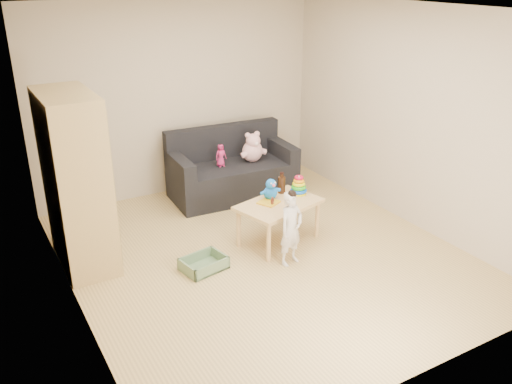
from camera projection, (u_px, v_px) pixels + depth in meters
room at (264, 142)px, 5.50m from camera, size 4.50×4.50×4.50m
wardrobe at (76, 182)px, 5.53m from camera, size 0.51×1.02×1.84m
sofa at (233, 180)px, 7.45m from camera, size 1.71×0.93×0.47m
play_table at (279, 222)px, 6.20m from camera, size 1.05×0.81×0.49m
storage_bin at (204, 263)px, 5.70m from camera, size 0.50×0.41×0.13m
toddler at (291, 229)px, 5.69m from camera, size 0.33×0.26×0.80m
pink_bear at (252, 149)px, 7.39m from camera, size 0.34×0.31×0.35m
doll at (221, 156)px, 7.21m from camera, size 0.16×0.11×0.30m
ring_stacker at (299, 187)px, 6.31m from camera, size 0.20×0.20×0.22m
brown_bottle at (282, 184)px, 6.33m from camera, size 0.09×0.09×0.25m
blue_plush at (270, 189)px, 6.15m from camera, size 0.22×0.18×0.25m
wooden_figure at (272, 201)px, 6.01m from camera, size 0.05×0.04×0.10m
yellow_book at (269, 202)px, 6.09m from camera, size 0.27×0.27×0.02m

